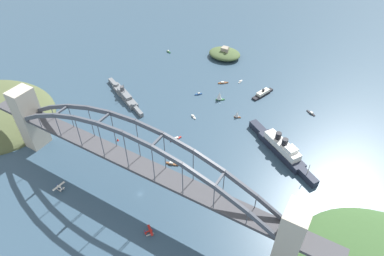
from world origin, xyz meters
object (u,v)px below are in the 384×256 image
(small_boat_8, at_px, (169,52))
(small_boat_9, at_px, (219,96))
(small_boat_5, at_px, (193,117))
(small_boat_3, at_px, (240,82))
(small_boat_7, at_px, (237,114))
(harbor_arch_bridge, at_px, (135,165))
(seaplane_second_in_formation, at_px, (60,187))
(small_boat_1, at_px, (311,113))
(seaplane_taxiing_near_bridge, at_px, (150,232))
(naval_cruiser, at_px, (125,95))
(harbor_ferry_steamer, at_px, (263,93))
(small_boat_6, at_px, (199,94))
(small_boat_2, at_px, (176,139))
(ocean_liner, at_px, (281,148))
(channel_marker_buoy, at_px, (118,140))
(small_boat_0, at_px, (172,164))
(small_boat_4, at_px, (223,83))
(fort_island_mid_harbor, at_px, (225,54))

(small_boat_8, height_order, small_boat_9, small_boat_9)
(small_boat_5, height_order, small_boat_8, small_boat_8)
(small_boat_3, distance_m, small_boat_7, 65.50)
(harbor_arch_bridge, relative_size, seaplane_second_in_formation, 26.12)
(small_boat_9, bearing_deg, small_boat_3, 83.48)
(small_boat_1, bearing_deg, small_boat_7, -145.18)
(seaplane_taxiing_near_bridge, bearing_deg, naval_cruiser, 134.89)
(harbor_ferry_steamer, bearing_deg, small_boat_1, -6.58)
(small_boat_6, bearing_deg, seaplane_second_in_formation, -100.04)
(small_boat_2, xyz_separation_m, small_boat_6, (-17.64, 73.08, 0.09))
(harbor_ferry_steamer, xyz_separation_m, seaplane_second_in_formation, (-89.99, -202.93, -0.23))
(small_boat_2, xyz_separation_m, small_boat_3, (11.12, 119.06, -0.06))
(ocean_liner, bearing_deg, seaplane_taxiing_near_bridge, -113.07)
(harbor_ferry_steamer, xyz_separation_m, small_boat_3, (-31.39, 11.58, -1.53))
(small_boat_8, bearing_deg, small_boat_1, -10.47)
(ocean_liner, xyz_separation_m, channel_marker_buoy, (-133.85, -59.76, -4.54))
(seaplane_taxiing_near_bridge, bearing_deg, small_boat_7, 90.68)
(small_boat_0, xyz_separation_m, small_boat_3, (-2.88, 147.42, -0.20))
(small_boat_3, xyz_separation_m, small_boat_6, (-28.76, -45.99, 0.15))
(small_boat_6, distance_m, small_boat_9, 24.34)
(small_boat_1, bearing_deg, small_boat_8, 169.53)
(naval_cruiser, distance_m, small_boat_6, 79.24)
(naval_cruiser, xyz_separation_m, small_boat_6, (65.20, 44.98, -2.40))
(channel_marker_buoy, bearing_deg, small_boat_0, 0.21)
(small_boat_4, bearing_deg, small_boat_9, -70.52)
(seaplane_taxiing_near_bridge, xyz_separation_m, small_boat_6, (-53.98, 164.63, -1.01))
(small_boat_2, bearing_deg, small_boat_1, 46.30)
(small_boat_5, relative_size, small_boat_8, 0.98)
(small_boat_8, bearing_deg, naval_cruiser, -81.58)
(small_boat_2, bearing_deg, ocean_liner, 19.39)
(small_boat_3, height_order, small_boat_7, small_boat_7)
(small_boat_1, distance_m, small_boat_2, 140.01)
(small_boat_3, bearing_deg, seaplane_taxiing_near_bridge, -83.17)
(seaplane_second_in_formation, xyz_separation_m, small_boat_3, (58.60, 214.51, -1.30))
(small_boat_5, relative_size, small_boat_7, 0.95)
(fort_island_mid_harbor, relative_size, small_boat_6, 6.09)
(small_boat_7, bearing_deg, ocean_liner, -26.36)
(small_boat_8, bearing_deg, small_boat_6, -38.33)
(small_boat_8, bearing_deg, small_boat_0, -55.72)
(seaplane_taxiing_near_bridge, bearing_deg, channel_marker_buoy, 142.33)
(fort_island_mid_harbor, xyz_separation_m, small_boat_8, (-68.56, -25.13, -4.00))
(small_boat_8, relative_size, channel_marker_buoy, 2.69)
(seaplane_taxiing_near_bridge, distance_m, small_boat_6, 173.25)
(small_boat_4, distance_m, small_boat_5, 70.56)
(small_boat_1, distance_m, small_boat_8, 199.06)
(harbor_arch_bridge, distance_m, seaplane_second_in_formation, 70.06)
(small_boat_3, xyz_separation_m, small_boat_5, (-13.67, -82.89, 0.08))
(harbor_arch_bridge, relative_size, small_boat_4, 28.89)
(small_boat_2, relative_size, small_boat_4, 1.09)
(harbor_arch_bridge, xyz_separation_m, small_boat_8, (-108.28, 204.60, -30.87))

